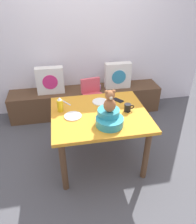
# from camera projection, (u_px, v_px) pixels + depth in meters

# --- Properties ---
(ground_plane) EXTENTS (8.00, 8.00, 0.00)m
(ground_plane) POSITION_uv_depth(u_px,v_px,m) (99.00, 159.00, 2.93)
(ground_plane) COLOR #4C4C51
(back_wall) EXTENTS (4.40, 0.10, 2.60)m
(back_wall) POSITION_uv_depth(u_px,v_px,m) (82.00, 35.00, 3.49)
(back_wall) COLOR silver
(back_wall) RESTS_ON ground_plane
(window_bench) EXTENTS (2.60, 0.44, 0.46)m
(window_bench) POSITION_uv_depth(u_px,v_px,m) (86.00, 101.00, 3.83)
(window_bench) COLOR brown
(window_bench) RESTS_ON ground_plane
(pillow_floral_left) EXTENTS (0.44, 0.15, 0.44)m
(pillow_floral_left) POSITION_uv_depth(u_px,v_px,m) (50.00, 80.00, 3.49)
(pillow_floral_left) COLOR white
(pillow_floral_left) RESTS_ON window_bench
(pillow_floral_right) EXTENTS (0.44, 0.15, 0.44)m
(pillow_floral_right) POSITION_uv_depth(u_px,v_px,m) (118.00, 76.00, 3.67)
(pillow_floral_right) COLOR white
(pillow_floral_right) RESTS_ON window_bench
(book_stack) EXTENTS (0.20, 0.14, 0.08)m
(book_stack) POSITION_uv_depth(u_px,v_px,m) (94.00, 86.00, 3.72)
(book_stack) COLOR #B581B0
(book_stack) RESTS_ON window_bench
(dining_table) EXTENTS (1.13, 0.97, 0.74)m
(dining_table) POSITION_uv_depth(u_px,v_px,m) (100.00, 120.00, 2.59)
(dining_table) COLOR orange
(dining_table) RESTS_ON ground_plane
(highchair) EXTENTS (0.37, 0.49, 0.79)m
(highchair) POSITION_uv_depth(u_px,v_px,m) (93.00, 98.00, 3.32)
(highchair) COLOR #D84C59
(highchair) RESTS_ON ground_plane
(infant_seat_teal) EXTENTS (0.30, 0.33, 0.16)m
(infant_seat_teal) POSITION_uv_depth(u_px,v_px,m) (109.00, 118.00, 2.30)
(infant_seat_teal) COLOR teal
(infant_seat_teal) RESTS_ON dining_table
(teddy_bear) EXTENTS (0.13, 0.12, 0.25)m
(teddy_bear) POSITION_uv_depth(u_px,v_px,m) (110.00, 102.00, 2.19)
(teddy_bear) COLOR #9E5F38
(teddy_bear) RESTS_ON infant_seat_teal
(ketchup_bottle) EXTENTS (0.07, 0.07, 0.18)m
(ketchup_bottle) POSITION_uv_depth(u_px,v_px,m) (60.00, 105.00, 2.52)
(ketchup_bottle) COLOR gold
(ketchup_bottle) RESTS_ON dining_table
(coffee_mug) EXTENTS (0.12, 0.08, 0.09)m
(coffee_mug) POSITION_uv_depth(u_px,v_px,m) (128.00, 108.00, 2.54)
(coffee_mug) COLOR black
(coffee_mug) RESTS_ON dining_table
(dinner_plate_near) EXTENTS (0.20, 0.20, 0.01)m
(dinner_plate_near) POSITION_uv_depth(u_px,v_px,m) (100.00, 102.00, 2.75)
(dinner_plate_near) COLOR white
(dinner_plate_near) RESTS_ON dining_table
(dinner_plate_far) EXTENTS (0.20, 0.20, 0.01)m
(dinner_plate_far) POSITION_uv_depth(u_px,v_px,m) (73.00, 116.00, 2.46)
(dinner_plate_far) COLOR white
(dinner_plate_far) RESTS_ON dining_table
(cell_phone) EXTENTS (0.14, 0.16, 0.01)m
(cell_phone) POSITION_uv_depth(u_px,v_px,m) (118.00, 100.00, 2.79)
(cell_phone) COLOR black
(cell_phone) RESTS_ON dining_table
(table_fork) EXTENTS (0.11, 0.15, 0.01)m
(table_fork) POSITION_uv_depth(u_px,v_px,m) (66.00, 103.00, 2.73)
(table_fork) COLOR silver
(table_fork) RESTS_ON dining_table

